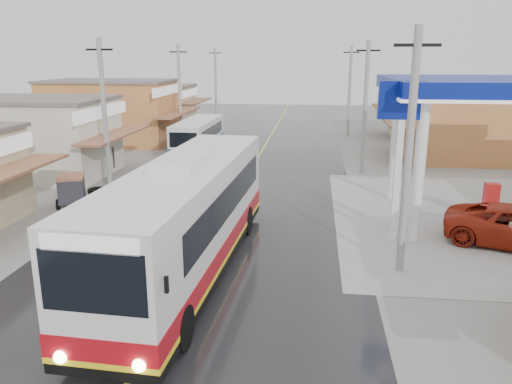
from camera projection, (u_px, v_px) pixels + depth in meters
ground at (198, 261)px, 17.82m from camera, size 120.00×120.00×0.00m
road at (251, 169)px, 32.18m from camera, size 12.00×90.00×0.02m
centre_line at (251, 169)px, 32.18m from camera, size 0.15×90.00×0.01m
shopfronts_left at (81, 156)px, 36.53m from camera, size 11.00×44.00×5.20m
utility_poles_left at (151, 164)px, 33.94m from camera, size 1.60×50.00×8.00m
utility_poles_right at (361, 172)px, 31.40m from camera, size 1.60×36.00×8.00m
coach_bus at (188, 218)px, 16.43m from camera, size 3.52×12.99×4.02m
second_bus at (198, 137)px, 35.86m from camera, size 2.26×8.02×2.65m
cyclist at (140, 213)px, 21.22m from camera, size 1.20×1.89×1.93m
tricycle_near at (71, 188)px, 24.26m from camera, size 1.91×2.14×1.50m
tricycle_far at (96, 160)px, 30.65m from camera, size 1.80×2.34×1.61m
tyre_stack at (97, 193)px, 25.74m from camera, size 0.99×0.99×0.50m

